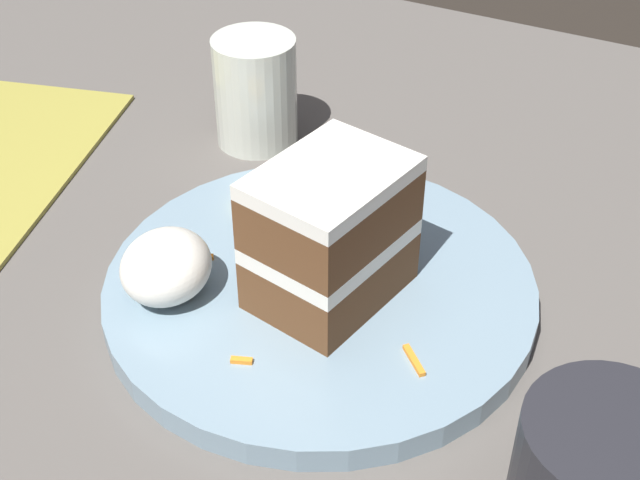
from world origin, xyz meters
The scene contains 8 objects.
ground_plane centered at (0.00, 0.00, 0.00)m, with size 6.00×6.00×0.00m, color black.
dining_table centered at (0.00, 0.00, 0.02)m, with size 0.93×1.19×0.03m, color #56514C.
plate centered at (-0.03, -0.01, 0.04)m, with size 0.29×0.29×0.02m, color gray.
cake_slice centered at (-0.04, -0.02, 0.10)m, with size 0.11×0.09×0.10m.
cream_dollop centered at (-0.09, 0.07, 0.08)m, with size 0.06×0.06×0.05m, color white.
orange_garnish centered at (0.03, 0.06, 0.06)m, with size 0.05×0.05×0.01m, color orange.
carrot_shreds_scatter centered at (-0.03, -0.03, 0.05)m, with size 0.19×0.18×0.00m.
drinking_glass centered at (0.13, 0.13, 0.07)m, with size 0.07×0.07×0.09m.
Camera 1 is at (-0.43, -0.22, 0.44)m, focal length 50.00 mm.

